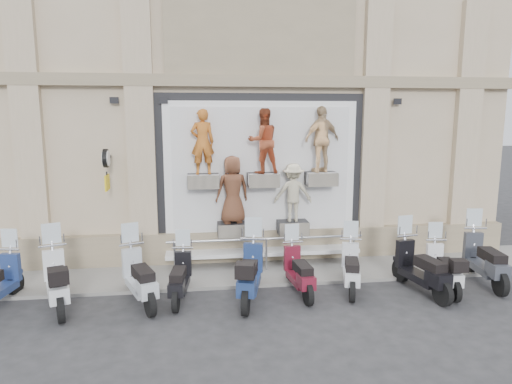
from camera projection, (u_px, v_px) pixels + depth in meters
ground at (281, 305)px, 9.72m from camera, size 90.00×90.00×0.00m
sidewalk at (266, 270)px, 11.76m from camera, size 16.00×2.20×0.08m
building at (244, 55)px, 15.54m from camera, size 14.00×8.60×12.00m
shop_vitrine at (264, 176)px, 12.00m from camera, size 5.60×0.83×4.30m
guard_rail at (266, 255)px, 11.59m from camera, size 5.06×0.10×0.93m
clock_sign_bracket at (106, 164)px, 11.14m from camera, size 0.10×0.80×1.02m
scooter_b at (56, 270)px, 9.41m from camera, size 1.26×2.15×1.68m
scooter_c at (139, 267)px, 9.66m from camera, size 1.28×2.09×1.64m
scooter_d at (180, 268)px, 9.87m from camera, size 0.71×1.81×1.43m
scooter_e at (250, 263)px, 9.82m from camera, size 1.09×2.18×1.70m
scooter_f at (299, 262)px, 10.21m from camera, size 0.67×1.85×1.48m
scooter_g at (351, 259)px, 10.40m from camera, size 1.04×1.92×1.50m
scooter_h at (422, 258)px, 10.23m from camera, size 0.93×2.11×1.66m
scooter_i at (444, 260)px, 10.40m from camera, size 0.76×1.87×1.47m
scooter_j at (486, 249)px, 10.80m from camera, size 0.88×2.15×1.70m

